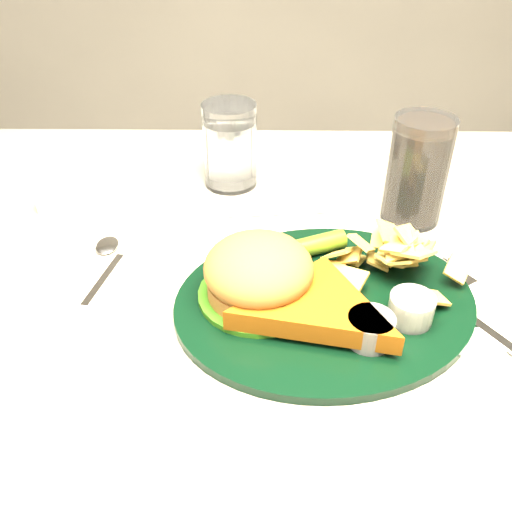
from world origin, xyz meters
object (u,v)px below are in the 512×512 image
Objects in this scene: table at (263,466)px; fork_napkin at (472,316)px; dinner_plate at (327,279)px; water_glass at (230,145)px; cola_glass at (417,171)px.

table is 0.44m from fork_napkin.
water_glass is (-0.11, 0.27, 0.02)m from dinner_plate.
cola_glass is at bearing -20.84° from water_glass.
fork_napkin is (0.15, -0.02, -0.03)m from dinner_plate.
cola_glass is (0.24, -0.09, 0.01)m from water_glass.
dinner_plate is 0.15m from fork_napkin.
dinner_plate is 2.70× the size of water_glass.
fork_napkin is (0.26, -0.29, -0.05)m from water_glass.
dinner_plate is at bearing 140.13° from fork_napkin.
water_glass is (-0.05, 0.21, 0.43)m from table.
water_glass is at bearing 99.18° from dinner_plate.
dinner_plate is at bearing -67.13° from water_glass.
table is at bearing 125.18° from dinner_plate.
dinner_plate is at bearing -125.34° from cola_glass.
table is at bearing -147.13° from cola_glass.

